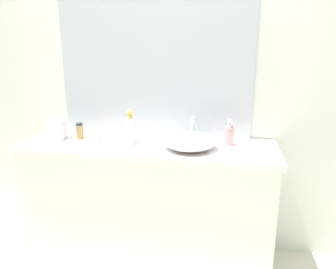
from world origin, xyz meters
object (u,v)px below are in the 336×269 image
(perfume_bottle, at_px, (80,131))
(tissue_box, at_px, (57,128))
(candle_jar, at_px, (96,139))
(sink_basin, at_px, (189,141))
(lotion_bottle, at_px, (130,129))
(soap_dispenser, at_px, (229,134))

(perfume_bottle, bearing_deg, tissue_box, -164.47)
(tissue_box, xyz_separation_m, candle_jar, (0.29, -0.03, -0.05))
(sink_basin, xyz_separation_m, perfume_bottle, (-0.78, 0.10, 0.00))
(lotion_bottle, bearing_deg, soap_dispenser, 7.50)
(lotion_bottle, xyz_separation_m, perfume_bottle, (-0.39, 0.07, -0.04))
(tissue_box, bearing_deg, lotion_bottle, -2.63)
(perfume_bottle, xyz_separation_m, tissue_box, (-0.15, -0.04, 0.02))
(lotion_bottle, distance_m, perfume_bottle, 0.40)
(lotion_bottle, relative_size, candle_jar, 4.21)
(sink_basin, xyz_separation_m, lotion_bottle, (-0.40, 0.04, 0.05))
(soap_dispenser, bearing_deg, sink_basin, -153.61)
(sink_basin, bearing_deg, perfume_bottle, 172.50)
(perfume_bottle, relative_size, candle_jar, 1.99)
(soap_dispenser, distance_m, perfume_bottle, 1.03)
(soap_dispenser, height_order, tissue_box, same)
(soap_dispenser, height_order, perfume_bottle, soap_dispenser)
(soap_dispenser, xyz_separation_m, candle_jar, (-0.88, -0.09, -0.05))
(sink_basin, bearing_deg, lotion_bottle, 174.52)
(tissue_box, bearing_deg, sink_basin, -3.84)
(sink_basin, relative_size, perfume_bottle, 3.08)
(sink_basin, relative_size, lotion_bottle, 1.46)
(lotion_bottle, bearing_deg, candle_jar, -179.54)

